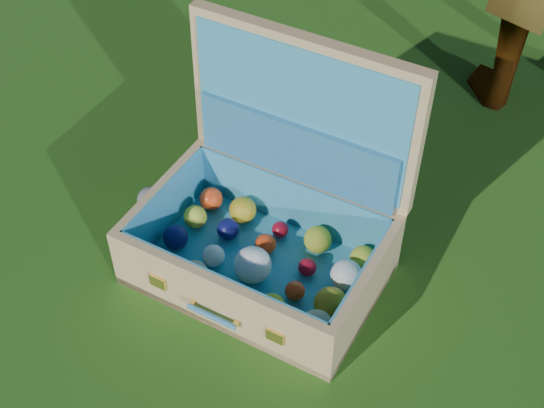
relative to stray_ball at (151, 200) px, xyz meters
The scene contains 3 objects.
ground 0.58m from the stray_ball, ahead, with size 60.00×60.00×0.00m, color #215114.
stray_ball is the anchor object (origin of this frame).
suitcase 0.40m from the stray_ball, ahead, with size 0.65×0.51×0.59m.
Camera 1 is at (0.36, -1.31, 1.54)m, focal length 50.00 mm.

